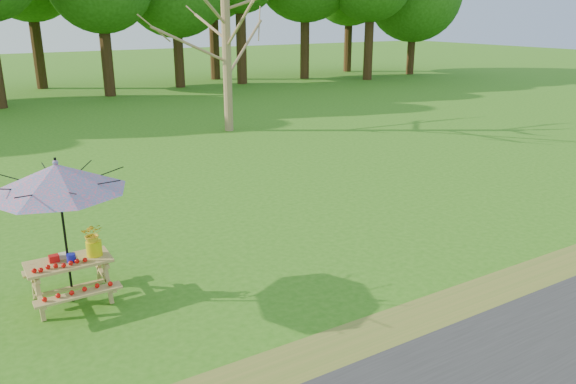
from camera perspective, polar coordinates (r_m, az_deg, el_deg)
ground at (r=10.10m, az=1.37°, el=-6.72°), size 120.00×120.00×0.00m
drygrass_strip at (r=8.17m, az=12.39°, el=-13.51°), size 120.00×1.20×0.01m
picnic_table at (r=9.14m, az=-21.18°, el=-8.49°), size 1.20×1.32×0.67m
patio_umbrella at (r=8.59m, az=-22.38°, el=1.30°), size 2.04×2.04×2.25m
produce_bins at (r=9.01m, az=-21.84°, el=-6.20°), size 0.35×0.35×0.13m
tomatoes_row at (r=8.81m, az=-22.19°, el=-6.91°), size 0.77×0.13×0.07m
flower_bucket at (r=8.96m, az=-19.20°, el=-4.45°), size 0.38×0.35×0.52m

